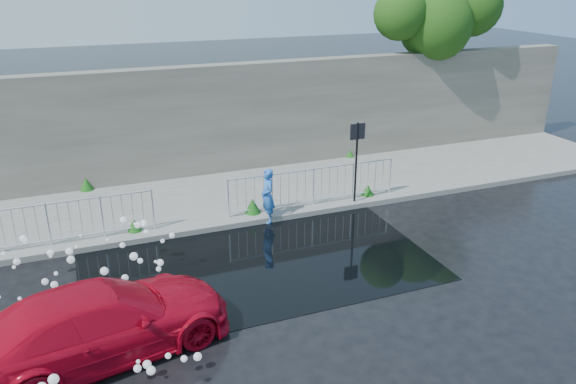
% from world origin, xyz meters
% --- Properties ---
extents(ground, '(90.00, 90.00, 0.00)m').
position_xyz_m(ground, '(0.00, 0.00, 0.00)').
color(ground, black).
rests_on(ground, ground).
extents(pavement, '(30.00, 4.00, 0.15)m').
position_xyz_m(pavement, '(0.00, 5.00, 0.07)').
color(pavement, slate).
rests_on(pavement, ground).
extents(curb, '(30.00, 0.25, 0.16)m').
position_xyz_m(curb, '(0.00, 3.00, 0.08)').
color(curb, slate).
rests_on(curb, ground).
extents(retaining_wall, '(30.00, 0.60, 3.50)m').
position_xyz_m(retaining_wall, '(0.00, 7.20, 1.90)').
color(retaining_wall, '#565448').
rests_on(retaining_wall, pavement).
extents(puddle, '(8.00, 5.00, 0.01)m').
position_xyz_m(puddle, '(0.50, 1.00, 0.01)').
color(puddle, black).
rests_on(puddle, ground).
extents(sign_post, '(0.45, 0.06, 2.50)m').
position_xyz_m(sign_post, '(4.20, 3.10, 1.72)').
color(sign_post, black).
rests_on(sign_post, ground).
extents(tree, '(5.06, 2.68, 6.32)m').
position_xyz_m(tree, '(9.69, 7.41, 4.81)').
color(tree, '#332114').
rests_on(tree, ground).
extents(railing_left, '(5.05, 0.05, 1.10)m').
position_xyz_m(railing_left, '(-4.00, 3.35, 0.74)').
color(railing_left, silver).
rests_on(railing_left, pavement).
extents(railing_right, '(5.05, 0.05, 1.10)m').
position_xyz_m(railing_right, '(3.00, 3.35, 0.74)').
color(railing_right, silver).
rests_on(railing_right, pavement).
extents(weeds, '(12.17, 3.93, 0.42)m').
position_xyz_m(weeds, '(-0.34, 4.44, 0.33)').
color(weeds, '#164512').
rests_on(weeds, pavement).
extents(water_spray, '(3.59, 5.77, 0.97)m').
position_xyz_m(water_spray, '(-3.06, -0.25, 0.72)').
color(water_spray, white).
rests_on(water_spray, ground).
extents(red_car, '(4.90, 2.82, 1.34)m').
position_xyz_m(red_car, '(-3.09, -1.30, 0.67)').
color(red_car, '#B8071D').
rests_on(red_car, ground).
extents(person, '(0.37, 0.56, 1.52)m').
position_xyz_m(person, '(1.50, 3.00, 0.76)').
color(person, blue).
rests_on(person, ground).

